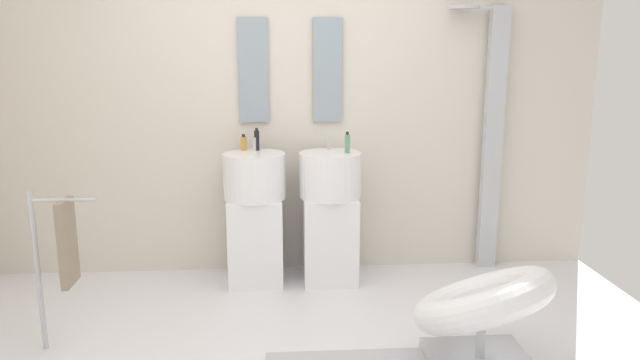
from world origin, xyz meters
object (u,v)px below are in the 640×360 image
pedestal_sink_left (255,215)px  lounge_chair (483,308)px  soap_bottle_amber (244,143)px  soap_bottle_black (257,140)px  pedestal_sink_right (330,213)px  towel_rack (63,246)px  shower_column (491,135)px  soap_bottle_green (347,143)px

pedestal_sink_left → lounge_chair: size_ratio=0.98×
pedestal_sink_left → soap_bottle_amber: soap_bottle_amber is taller
lounge_chair → soap_bottle_black: (-1.26, 1.50, 0.72)m
lounge_chair → soap_bottle_amber: 2.13m
pedestal_sink_right → towel_rack: bearing=-149.0°
soap_bottle_black → pedestal_sink_left: bearing=-96.8°
pedestal_sink_left → towel_rack: size_ratio=1.15×
shower_column → towel_rack: size_ratio=2.16×
pedestal_sink_left → soap_bottle_amber: (-0.08, 0.14, 0.52)m
towel_rack → soap_bottle_black: 1.61m
pedestal_sink_right → soap_bottle_amber: bearing=167.9°
shower_column → pedestal_sink_right: bearing=-170.7°
lounge_chair → soap_bottle_black: size_ratio=6.60×
pedestal_sink_left → towel_rack: (-1.06, -0.97, 0.10)m
pedestal_sink_right → soap_bottle_amber: (-0.64, 0.14, 0.52)m
pedestal_sink_left → soap_bottle_green: 0.87m
pedestal_sink_left → towel_rack: bearing=-137.5°
pedestal_sink_right → soap_bottle_black: 0.78m
lounge_chair → soap_bottle_black: 2.08m
shower_column → soap_bottle_green: bearing=-168.3°
pedestal_sink_right → shower_column: (1.28, 0.21, 0.55)m
soap_bottle_amber → pedestal_sink_left: bearing=-59.4°
lounge_chair → towel_rack: (-2.33, 0.38, 0.28)m
pedestal_sink_left → shower_column: (1.84, 0.21, 0.55)m
pedestal_sink_left → soap_bottle_black: 0.56m
soap_bottle_black → soap_bottle_green: size_ratio=1.07×
towel_rack → lounge_chair: bearing=-9.3°
towel_rack → shower_column: bearing=22.1°
pedestal_sink_left → soap_bottle_black: bearing=83.2°
pedestal_sink_left → lounge_chair: bearing=-46.7°
shower_column → lounge_chair: bearing=-109.8°
towel_rack → soap_bottle_green: soap_bottle_green is taller
pedestal_sink_right → towel_rack: 1.89m
lounge_chair → soap_bottle_green: 1.61m
shower_column → soap_bottle_amber: (-1.92, -0.07, -0.04)m
pedestal_sink_right → soap_bottle_green: (0.12, -0.03, 0.53)m
soap_bottle_black → soap_bottle_amber: size_ratio=1.36×
lounge_chair → soap_bottle_black: bearing=130.1°
pedestal_sink_left → towel_rack: 1.44m
soap_bottle_black → pedestal_sink_right: bearing=-14.8°
lounge_chair → towel_rack: size_ratio=1.16×
lounge_chair → soap_bottle_green: bearing=114.3°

